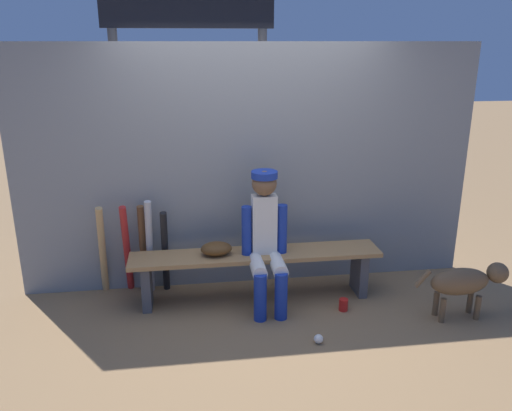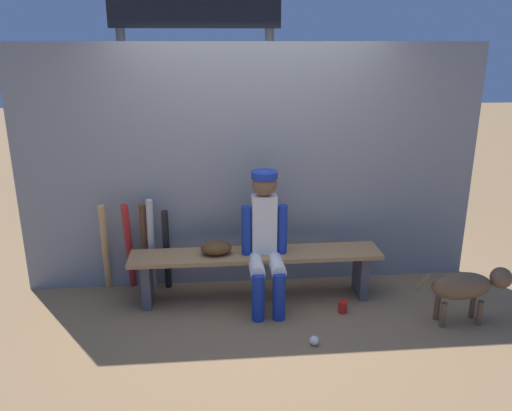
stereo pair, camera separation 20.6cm
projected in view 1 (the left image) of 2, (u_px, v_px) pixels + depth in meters
ground_plane at (256, 298)px, 4.79m from camera, size 30.00×30.00×0.00m
chainlink_fence at (250, 169)px, 4.81m from camera, size 4.33×0.03×2.29m
dugout_bench at (256, 263)px, 4.68m from camera, size 2.28×0.36×0.46m
player_seated at (266, 236)px, 4.49m from camera, size 0.41×0.55×1.22m
baseball_glove at (216, 249)px, 4.58m from camera, size 0.28×0.20×0.12m
bat_aluminum_black at (165, 252)px, 4.79m from camera, size 0.08×0.21×0.83m
bat_aluminum_silver at (150, 247)px, 4.75m from camera, size 0.10×0.20×0.94m
bat_wood_dark at (143, 249)px, 4.81m from camera, size 0.08×0.16×0.87m
bat_aluminum_red at (127, 249)px, 4.77m from camera, size 0.07×0.26×0.90m
bat_wood_tan at (102, 250)px, 4.73m from camera, size 0.12×0.28×0.90m
baseball at (318, 339)px, 4.07m from camera, size 0.07×0.07×0.07m
cup_on_ground at (343, 305)px, 4.56m from camera, size 0.08×0.08×0.11m
cup_on_bench at (254, 245)px, 4.68m from camera, size 0.08×0.08×0.11m
scoreboard at (195, 34)px, 5.48m from camera, size 2.11×0.27×3.40m
dog at (466, 282)px, 4.37m from camera, size 0.84×0.20×0.49m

